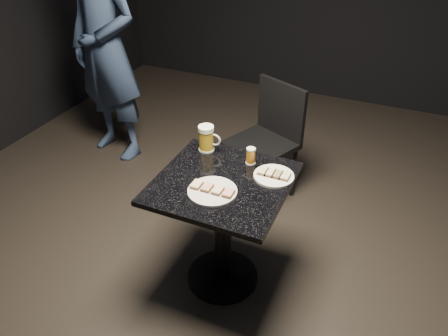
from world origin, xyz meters
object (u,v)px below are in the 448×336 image
Objects in this scene: table at (223,215)px; patron at (106,48)px; plate_small at (274,176)px; chair at (268,136)px; beer_tumbler at (251,156)px; beer_mug at (207,138)px; plate_large at (212,191)px.

patron is at bearing 145.04° from table.
chair is (-0.31, 0.84, -0.25)m from plate_small.
beer_tumbler is 0.11× the size of chair.
patron reaches higher than table.
plate_large is at bearing -60.66° from beer_mug.
chair is at bearing 8.91° from patron.
beer_mug is at bearing -20.33° from patron.
beer_tumbler is (0.08, 0.22, 0.29)m from table.
chair reaches higher than plate_large.
plate_large is 0.28m from table.
chair reaches higher than plate_small.
table is (0.01, 0.12, -0.25)m from plate_large.
beer_tumbler is at bearing -6.10° from beer_mug.
chair is at bearing 93.05° from plate_large.
patron is 2.54× the size of table.
beer_mug reaches higher than plate_small.
beer_mug is at bearing 130.12° from table.
patron reaches higher than beer_mug.
beer_tumbler reaches higher than plate_large.
patron is 19.47× the size of beer_tumbler.
patron is at bearing 148.28° from beer_mug.
patron is 1.52m from beer_mug.
beer_tumbler is 0.83m from chair.
plate_large is at bearing -86.95° from chair.
beer_tumbler is at bearing -79.60° from chair.
plate_small is (0.25, 0.26, 0.00)m from plate_large.
plate_small is 2.25× the size of beer_tumbler.
beer_tumbler is (0.29, -0.03, -0.03)m from beer_mug.
beer_tumbler is at bearing 76.50° from plate_large.
patron is 1.88m from table.
beer_mug reaches higher than table.
plate_small is at bearing 46.41° from plate_large.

